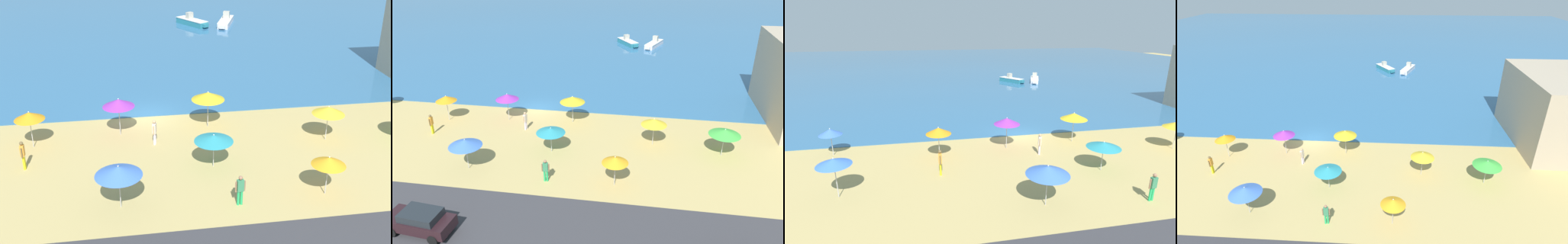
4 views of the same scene
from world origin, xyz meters
TOP-DOWN VIEW (x-y plane):
  - ground_plane at (0.00, 0.00)m, footprint 160.00×160.00m
  - sea at (0.00, 55.00)m, footprint 150.00×110.00m
  - beach_umbrella_0 at (-7.69, -3.69)m, footprint 1.93×1.93m
  - beach_umbrella_1 at (-15.93, -1.56)m, footprint 1.74×1.74m
  - beach_umbrella_4 at (-13.98, -8.27)m, footprint 2.02×2.02m
  - beach_umbrella_5 at (-2.16, -11.42)m, footprint 2.47×2.47m
  - beach_umbrella_7 at (3.44, -7.98)m, footprint 2.35×2.35m
  - beach_umbrella_8 at (4.10, -2.31)m, footprint 2.32×2.32m
  - beach_umbrella_9 at (-2.05, -2.71)m, footprint 2.16×2.16m
  - bather_0 at (4.07, -12.15)m, footprint 0.57×0.26m
  - bather_1 at (-7.79, -6.54)m, footprint 0.23×0.57m
  - bather_2 at (0.17, -4.48)m, footprint 0.32×0.55m
  - skiff_nearshore at (11.61, 27.00)m, footprint 3.08×5.49m
  - skiff_offshore at (7.39, 27.53)m, footprint 3.70×4.87m

SIDE VIEW (x-z plane):
  - ground_plane at x=0.00m, z-range 0.00..0.00m
  - sea at x=0.00m, z-range 0.00..0.05m
  - skiff_nearshore at x=11.61m, z-range -0.33..1.28m
  - skiff_offshore at x=7.39m, z-range -0.28..1.26m
  - bather_2 at x=0.17m, z-range 0.11..1.84m
  - bather_0 at x=4.07m, z-range 0.11..1.86m
  - bather_1 at x=-7.79m, z-range 0.12..1.95m
  - beach_umbrella_7 at x=3.44m, z-range 0.82..3.00m
  - beach_umbrella_1 at x=-15.93m, z-range 0.82..3.06m
  - beach_umbrella_5 at x=-2.16m, z-range 0.93..3.44m
  - beach_umbrella_0 at x=-7.69m, z-range 0.95..3.49m
  - beach_umbrella_4 at x=-13.98m, z-range 1.01..3.58m
  - beach_umbrella_8 at x=4.10m, z-range 0.99..3.66m
  - beach_umbrella_9 at x=-2.05m, z-range 1.01..3.70m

